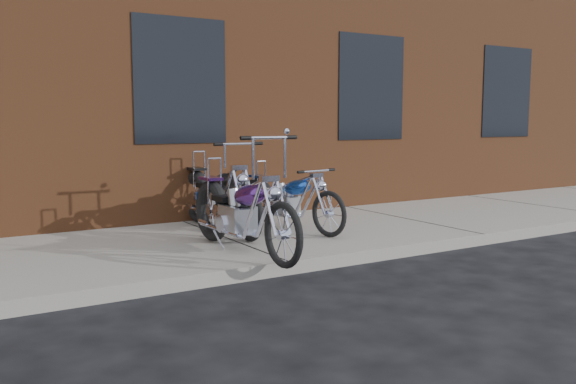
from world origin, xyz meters
TOP-DOWN VIEW (x-y plane):
  - ground at (0.00, 0.00)m, footprint 120.00×120.00m
  - sidewalk at (0.00, 1.50)m, footprint 22.00×3.00m
  - building_brick at (0.00, 8.00)m, footprint 22.00×10.00m
  - chopper_purple at (-0.22, 0.67)m, footprint 0.58×2.37m
  - chopper_blue at (1.01, 1.66)m, footprint 0.59×2.06m
  - chopper_third at (0.15, 2.06)m, footprint 0.58×2.39m

SIDE VIEW (x-z plane):
  - ground at x=0.00m, z-range 0.00..0.00m
  - sidewalk at x=0.00m, z-range 0.00..0.15m
  - chopper_blue at x=1.01m, z-range 0.07..0.98m
  - chopper_purple at x=-0.22m, z-range -0.09..1.24m
  - chopper_third at x=0.15m, z-range -0.03..1.19m
  - building_brick at x=0.00m, z-range 0.00..8.00m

